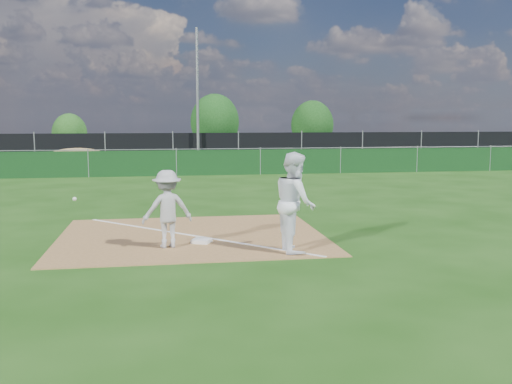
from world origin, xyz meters
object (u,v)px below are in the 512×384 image
light_pole (197,96)px  car_right (267,147)px  car_mid (133,146)px  first_base (202,241)px  tree_left (70,133)px  car_left (84,147)px  tree_mid (215,122)px  play_at_first (167,209)px  runner (295,202)px  tree_right (312,125)px

light_pole → car_right: (5.23, 5.25, -3.33)m
light_pole → car_right: bearing=45.1°
car_mid → first_base: bearing=-150.2°
first_base → tree_left: bearing=103.3°
light_pole → car_left: (-7.18, 4.04, -3.22)m
first_base → car_mid: (-2.72, 26.86, 0.77)m
tree_left → car_mid: bearing=-48.8°
tree_mid → car_right: bearing=-63.0°
light_pole → play_at_first: (-2.06, -22.79, -3.17)m
play_at_first → car_mid: (-2.00, 27.18, -0.01)m
tree_left → tree_mid: (11.07, 1.40, 0.82)m
play_at_first → runner: 2.66m
tree_right → play_at_first: bearing=-109.6°
first_base → tree_mid: bearing=84.3°
car_mid → tree_right: bearing=-40.0°
car_right → first_base: bearing=147.5°
car_right → car_left: bearing=76.4°
runner → tree_left: 34.87m
car_mid → tree_right: (14.16, 6.91, 1.30)m
tree_left → tree_right: bearing=3.8°
tree_left → first_base: bearing=-76.7°
runner → car_right: 29.14m
tree_left → tree_right: (19.11, 1.25, 0.56)m
first_base → tree_right: tree_right is taller
car_right → play_at_first: bearing=146.3°
car_left → car_mid: bearing=-69.0°
play_at_first → car_right: size_ratio=0.53×
car_mid → tree_left: tree_left is taller
play_at_first → tree_right: tree_right is taller
car_right → tree_right: tree_right is taller
light_pole → first_base: (-1.33, -22.47, -3.94)m
runner → light_pole: bearing=0.8°
runner → car_mid: bearing=8.8°
play_at_first → tree_left: tree_left is taller
play_at_first → tree_left: 33.57m
first_base → tree_left: 33.44m
light_pole → runner: bearing=-88.8°
light_pole → car_mid: bearing=132.8°
first_base → car_right: (6.56, 27.72, 0.61)m
light_pole → tree_left: size_ratio=2.63×
tree_mid → tree_right: 8.04m
first_base → car_left: 27.16m
play_at_first → tree_right: bearing=70.4°
tree_left → play_at_first: bearing=-78.1°
play_at_first → tree_right: 36.22m
tree_right → tree_left: bearing=-176.2°
first_base → car_left: size_ratio=0.08×
car_left → runner: bearing=-149.7°
play_at_first → runner: (2.55, -0.72, 0.19)m
car_right → tree_mid: bearing=7.9°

